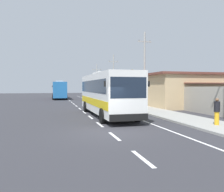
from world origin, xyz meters
name	(u,v)px	position (x,y,z in m)	size (l,w,h in m)	color
ground_plane	(109,132)	(0.00, 0.00, 0.00)	(160.00, 160.00, 0.00)	#303035
sidewalk_kerb	(149,110)	(6.80, 10.00, 0.07)	(3.20, 90.00, 0.14)	#999993
lane_markings	(97,108)	(2.13, 14.57, 0.00)	(3.61, 71.00, 0.01)	white
boundary_wall	(164,97)	(10.60, 14.00, 1.26)	(0.24, 60.00, 2.53)	#9E998E
coach_bus_foreground	(106,93)	(1.52, 7.14, 2.01)	(3.08, 11.82, 3.86)	white
coach_bus_far_lane	(59,89)	(-1.55, 36.22, 1.92)	(3.04, 11.17, 3.68)	#2366A8
motorcycle_beside_bus	(115,102)	(4.47, 15.15, 0.64)	(0.56, 1.96, 1.55)	black
pedestrian_midwalk	(117,96)	(6.30, 20.54, 1.07)	(0.36, 0.36, 1.78)	navy
pedestrian_far_walk	(217,111)	(6.85, -0.23, 1.01)	(0.36, 0.36, 1.67)	gold
utility_pole_mid	(144,68)	(8.83, 16.21, 5.04)	(1.91, 0.24, 9.71)	#9E9E99
utility_pole_far	(113,76)	(8.72, 31.66, 4.58)	(2.14, 0.24, 8.78)	#9E9E99
utility_pole_distant	(97,79)	(8.33, 47.11, 4.38)	(2.59, 0.24, 8.34)	#9E9E99
palm_nearest	(132,79)	(9.69, 23.32, 3.75)	(3.38, 3.14, 5.32)	brown
palm_second	(104,78)	(8.20, 38.15, 4.35)	(3.42, 3.32, 5.69)	brown
palm_third	(123,81)	(11.07, 33.09, 3.64)	(2.99, 3.04, 5.01)	brown
palm_fourth	(115,80)	(11.08, 39.34, 4.13)	(3.70, 3.66, 5.66)	brown
roadside_building	(202,90)	(15.40, 13.09, 2.06)	(15.03, 8.47, 4.10)	tan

